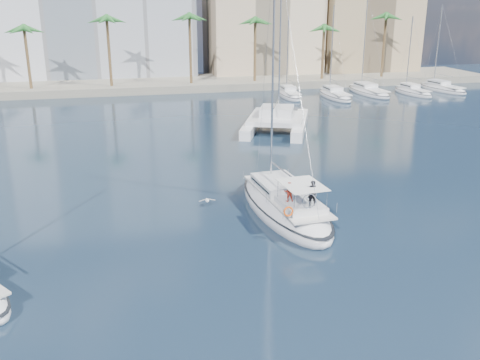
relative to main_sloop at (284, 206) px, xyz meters
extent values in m
plane|color=black|center=(-4.78, -2.67, -0.56)|extent=(160.00, 160.00, 0.00)
cube|color=gray|center=(-4.78, 58.33, 0.04)|extent=(120.00, 14.00, 1.20)
cube|color=silver|center=(-16.78, 70.33, 13.44)|extent=(42.00, 16.00, 28.00)
cube|color=beige|center=(17.22, 67.33, 9.44)|extent=(20.00, 14.00, 20.00)
cube|color=tan|center=(37.22, 65.33, 8.44)|extent=(18.00, 12.00, 18.00)
cylinder|color=brown|center=(-4.78, 54.33, 4.69)|extent=(0.44, 0.44, 10.50)
sphere|color=#256527|center=(-4.78, 54.33, 9.94)|extent=(3.60, 3.60, 3.60)
cylinder|color=brown|center=(29.22, 54.33, 4.69)|extent=(0.44, 0.44, 10.50)
sphere|color=#256527|center=(29.22, 54.33, 9.94)|extent=(3.60, 3.60, 3.60)
ellipsoid|color=white|center=(0.00, 0.00, -0.17)|extent=(4.87, 12.83, 2.61)
ellipsoid|color=black|center=(0.00, 0.00, 0.20)|extent=(4.92, 12.95, 0.18)
cube|color=silver|center=(0.02, -0.24, 0.82)|extent=(3.50, 9.61, 0.12)
cube|color=silver|center=(-0.08, 1.21, 1.18)|extent=(2.97, 4.29, 0.60)
cube|color=black|center=(-0.08, 1.21, 1.20)|extent=(2.96, 3.81, 0.14)
cylinder|color=#B7BABF|center=(-0.18, 2.66, 9.12)|extent=(0.15, 0.15, 16.49)
cylinder|color=#B7BABF|center=(-0.01, 0.12, 2.38)|extent=(0.46, 5.08, 0.11)
cube|color=silver|center=(0.19, -2.65, 1.06)|extent=(2.60, 3.30, 0.36)
cube|color=white|center=(0.19, -2.77, 2.43)|extent=(2.60, 3.30, 0.04)
torus|color=silver|center=(0.27, -3.86, 1.73)|extent=(0.96, 0.12, 0.96)
torus|color=#D5490B|center=(-1.23, -4.45, 1.43)|extent=(0.64, 0.24, 0.64)
imported|color=black|center=(0.65, -3.35, 2.05)|extent=(0.62, 0.43, 1.62)
imported|color=#9F2918|center=(-0.52, -2.33, 1.87)|extent=(0.70, 0.60, 1.27)
cube|color=white|center=(4.68, 25.80, -0.01)|extent=(6.17, 12.48, 1.10)
cube|color=white|center=(9.58, 23.74, -0.01)|extent=(6.17, 12.48, 1.10)
cube|color=silver|center=(6.87, 24.17, 0.74)|extent=(8.24, 8.90, 0.50)
cube|color=silver|center=(7.13, 24.77, 1.44)|extent=(4.82, 5.00, 1.00)
cube|color=black|center=(7.13, 24.77, 1.49)|extent=(4.64, 4.52, 0.18)
cylinder|color=#B7BABF|center=(7.89, 26.57, 9.63)|extent=(0.18, 0.18, 17.38)
ellipsoid|color=silver|center=(-4.87, 2.53, -0.10)|extent=(0.24, 0.46, 0.22)
sphere|color=silver|center=(-4.87, 2.75, -0.08)|extent=(0.12, 0.12, 0.12)
cube|color=gray|center=(-5.20, 2.53, -0.07)|extent=(0.53, 0.19, 0.13)
cube|color=gray|center=(-4.54, 2.53, -0.07)|extent=(0.53, 0.19, 0.13)
camera|label=1|loc=(-10.83, -32.21, 13.16)|focal=40.00mm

